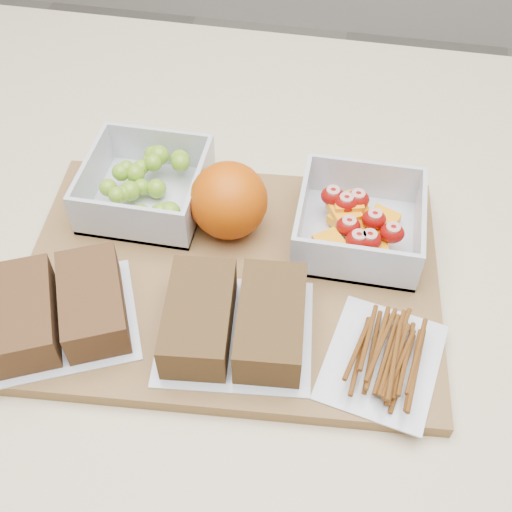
% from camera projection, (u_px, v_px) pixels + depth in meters
% --- Properties ---
extents(counter, '(1.20, 0.90, 0.90)m').
position_uv_depth(counter, '(260.00, 442.00, 1.02)').
color(counter, beige).
rests_on(counter, ground).
extents(cutting_board, '(0.44, 0.33, 0.02)m').
position_uv_depth(cutting_board, '(231.00, 278.00, 0.66)').
color(cutting_board, olive).
rests_on(cutting_board, counter).
extents(grape_container, '(0.13, 0.13, 0.05)m').
position_uv_depth(grape_container, '(147.00, 186.00, 0.70)').
color(grape_container, silver).
rests_on(grape_container, cutting_board).
extents(fruit_container, '(0.13, 0.13, 0.05)m').
position_uv_depth(fruit_container, '(358.00, 224.00, 0.67)').
color(fruit_container, silver).
rests_on(fruit_container, cutting_board).
extents(orange, '(0.08, 0.08, 0.08)m').
position_uv_depth(orange, '(229.00, 200.00, 0.66)').
color(orange, '#CB4D04').
rests_on(orange, cutting_board).
extents(sandwich_bag_left, '(0.17, 0.17, 0.04)m').
position_uv_depth(sandwich_bag_left, '(59.00, 309.00, 0.60)').
color(sandwich_bag_left, silver).
rests_on(sandwich_bag_left, cutting_board).
extents(sandwich_bag_center, '(0.16, 0.14, 0.04)m').
position_uv_depth(sandwich_bag_center, '(235.00, 320.00, 0.59)').
color(sandwich_bag_center, silver).
rests_on(sandwich_bag_center, cutting_board).
extents(pretzel_bag, '(0.12, 0.14, 0.03)m').
position_uv_depth(pretzel_bag, '(384.00, 355.00, 0.57)').
color(pretzel_bag, silver).
rests_on(pretzel_bag, cutting_board).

